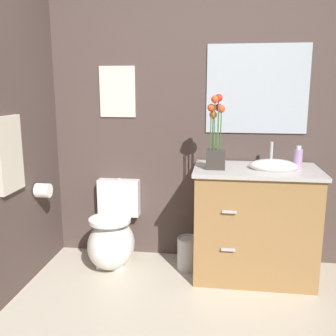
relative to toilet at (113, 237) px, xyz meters
The scene contains 10 objects.
wall_back 1.39m from the toilet, 18.09° to the left, with size 3.96×0.05×2.50m, color #4C3D38.
toilet is the anchor object (origin of this frame).
vanity_cabinet 1.17m from the toilet, ahead, with size 0.94×0.56×1.05m.
flower_vase 1.17m from the toilet, ahead, with size 0.14×0.14×0.55m.
soap_bottle 1.60m from the toilet, ahead, with size 0.06×0.06×0.18m.
trash_bin 0.64m from the toilet, ahead, with size 0.18×0.18×0.27m.
wall_poster 1.21m from the toilet, 90.00° to the left, with size 0.30×0.01×0.42m, color silver.
wall_mirror 1.68m from the toilet, 13.16° to the left, with size 0.80×0.01×0.70m, color #B2BCC6.
hanging_towel 1.09m from the toilet, 135.76° to the right, with size 0.03×0.28×0.52m, color beige.
toilet_paper_roll 0.68m from the toilet, 158.07° to the right, with size 0.11×0.11×0.11m, color white.
Camera 1 is at (0.16, -1.66, 1.47)m, focal length 41.46 mm.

